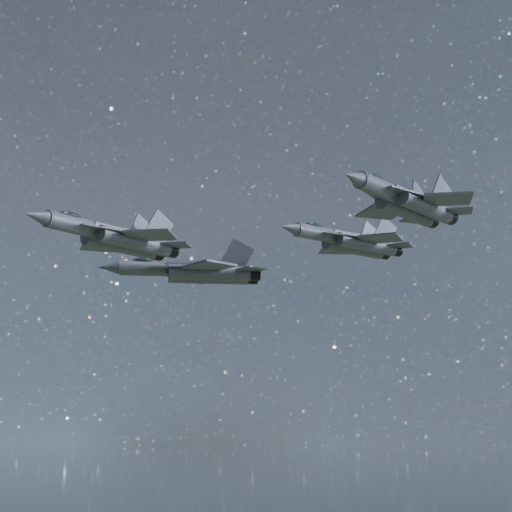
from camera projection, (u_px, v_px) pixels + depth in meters
jet_lead at (116, 238)px, 83.93m from camera, size 18.44×12.27×4.69m
jet_left at (196, 272)px, 97.36m from camera, size 19.04×12.57×4.87m
jet_right at (407, 202)px, 76.30m from camera, size 17.09×11.37×4.34m
jet_slot at (351, 242)px, 92.34m from camera, size 17.13×11.92×4.31m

